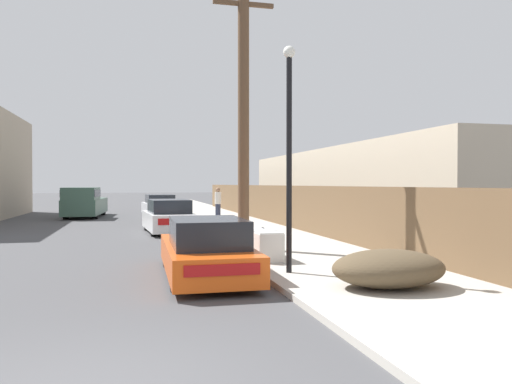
{
  "coord_description": "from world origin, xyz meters",
  "views": [
    {
      "loc": [
        0.53,
        -4.73,
        2.02
      ],
      "look_at": [
        4.36,
        10.64,
        1.76
      ],
      "focal_mm": 35.0,
      "sensor_mm": 36.0,
      "label": 1
    }
  ],
  "objects_px": {
    "parked_sports_car_red": "(206,250)",
    "car_parked_far": "(159,206)",
    "discarded_fridge": "(262,244)",
    "pedestrian": "(218,203)",
    "pickup_truck": "(84,202)",
    "brush_pile": "(389,268)",
    "utility_pole": "(244,110)",
    "car_parked_mid": "(169,217)",
    "street_lamp": "(289,142)"
  },
  "relations": [
    {
      "from": "parked_sports_car_red",
      "to": "car_parked_far",
      "type": "height_order",
      "value": "car_parked_far"
    },
    {
      "from": "discarded_fridge",
      "to": "pedestrian",
      "type": "relative_size",
      "value": 0.99
    },
    {
      "from": "parked_sports_car_red",
      "to": "pickup_truck",
      "type": "height_order",
      "value": "pickup_truck"
    },
    {
      "from": "car_parked_far",
      "to": "brush_pile",
      "type": "bearing_deg",
      "value": -86.66
    },
    {
      "from": "parked_sports_car_red",
      "to": "pedestrian",
      "type": "distance_m",
      "value": 16.16
    },
    {
      "from": "parked_sports_car_red",
      "to": "utility_pole",
      "type": "relative_size",
      "value": 0.59
    },
    {
      "from": "pickup_truck",
      "to": "brush_pile",
      "type": "bearing_deg",
      "value": 111.34
    },
    {
      "from": "car_parked_far",
      "to": "pickup_truck",
      "type": "xyz_separation_m",
      "value": [
        -4.44,
        -0.15,
        0.27
      ]
    },
    {
      "from": "discarded_fridge",
      "to": "pedestrian",
      "type": "xyz_separation_m",
      "value": [
        1.27,
        14.3,
        0.51
      ]
    },
    {
      "from": "car_parked_mid",
      "to": "street_lamp",
      "type": "bearing_deg",
      "value": -84.51
    },
    {
      "from": "car_parked_far",
      "to": "pickup_truck",
      "type": "bearing_deg",
      "value": 178.22
    },
    {
      "from": "parked_sports_car_red",
      "to": "brush_pile",
      "type": "bearing_deg",
      "value": -38.01
    },
    {
      "from": "utility_pole",
      "to": "brush_pile",
      "type": "relative_size",
      "value": 3.71
    },
    {
      "from": "car_parked_mid",
      "to": "utility_pole",
      "type": "xyz_separation_m",
      "value": [
        1.71,
        -6.56,
        3.54
      ]
    },
    {
      "from": "car_parked_far",
      "to": "utility_pole",
      "type": "distance_m",
      "value": 17.76
    },
    {
      "from": "utility_pole",
      "to": "street_lamp",
      "type": "height_order",
      "value": "utility_pole"
    },
    {
      "from": "street_lamp",
      "to": "brush_pile",
      "type": "xyz_separation_m",
      "value": [
        1.31,
        -1.91,
        -2.45
      ]
    },
    {
      "from": "discarded_fridge",
      "to": "car_parked_mid",
      "type": "relative_size",
      "value": 0.39
    },
    {
      "from": "pedestrian",
      "to": "brush_pile",
      "type": "bearing_deg",
      "value": -89.78
    },
    {
      "from": "discarded_fridge",
      "to": "brush_pile",
      "type": "relative_size",
      "value": 0.79
    },
    {
      "from": "discarded_fridge",
      "to": "car_parked_mid",
      "type": "distance_m",
      "value": 8.72
    },
    {
      "from": "car_parked_far",
      "to": "pedestrian",
      "type": "relative_size",
      "value": 2.78
    },
    {
      "from": "discarded_fridge",
      "to": "brush_pile",
      "type": "bearing_deg",
      "value": -73.61
    },
    {
      "from": "discarded_fridge",
      "to": "pedestrian",
      "type": "distance_m",
      "value": 14.37
    },
    {
      "from": "pickup_truck",
      "to": "pedestrian",
      "type": "height_order",
      "value": "pedestrian"
    },
    {
      "from": "utility_pole",
      "to": "street_lamp",
      "type": "bearing_deg",
      "value": -88.75
    },
    {
      "from": "brush_pile",
      "to": "street_lamp",
      "type": "bearing_deg",
      "value": 124.34
    },
    {
      "from": "parked_sports_car_red",
      "to": "pickup_truck",
      "type": "relative_size",
      "value": 0.78
    },
    {
      "from": "parked_sports_car_red",
      "to": "pedestrian",
      "type": "height_order",
      "value": "pedestrian"
    },
    {
      "from": "discarded_fridge",
      "to": "brush_pile",
      "type": "distance_m",
      "value": 4.24
    },
    {
      "from": "car_parked_mid",
      "to": "pickup_truck",
      "type": "height_order",
      "value": "pickup_truck"
    },
    {
      "from": "pedestrian",
      "to": "pickup_truck",
      "type": "bearing_deg",
      "value": 146.28
    },
    {
      "from": "car_parked_far",
      "to": "street_lamp",
      "type": "xyz_separation_m",
      "value": [
        1.61,
        -21.43,
        2.29
      ]
    },
    {
      "from": "street_lamp",
      "to": "brush_pile",
      "type": "height_order",
      "value": "street_lamp"
    },
    {
      "from": "car_parked_mid",
      "to": "car_parked_far",
      "type": "bearing_deg",
      "value": 84.87
    },
    {
      "from": "car_parked_far",
      "to": "pickup_truck",
      "type": "relative_size",
      "value": 0.78
    },
    {
      "from": "street_lamp",
      "to": "brush_pile",
      "type": "relative_size",
      "value": 2.26
    },
    {
      "from": "utility_pole",
      "to": "pedestrian",
      "type": "bearing_deg",
      "value": 83.87
    },
    {
      "from": "car_parked_far",
      "to": "street_lamp",
      "type": "distance_m",
      "value": 21.61
    },
    {
      "from": "pickup_truck",
      "to": "street_lamp",
      "type": "relative_size",
      "value": 1.24
    },
    {
      "from": "pedestrian",
      "to": "utility_pole",
      "type": "bearing_deg",
      "value": -96.13
    },
    {
      "from": "car_parked_mid",
      "to": "brush_pile",
      "type": "height_order",
      "value": "car_parked_mid"
    },
    {
      "from": "utility_pole",
      "to": "pedestrian",
      "type": "xyz_separation_m",
      "value": [
        1.32,
        12.32,
        -3.19
      ]
    },
    {
      "from": "parked_sports_car_red",
      "to": "pickup_truck",
      "type": "distance_m",
      "value": 21.2
    },
    {
      "from": "pickup_truck",
      "to": "street_lamp",
      "type": "xyz_separation_m",
      "value": [
        6.05,
        -21.27,
        2.02
      ]
    },
    {
      "from": "car_parked_mid",
      "to": "pickup_truck",
      "type": "relative_size",
      "value": 0.71
    },
    {
      "from": "discarded_fridge",
      "to": "utility_pole",
      "type": "bearing_deg",
      "value": 89.27
    },
    {
      "from": "discarded_fridge",
      "to": "car_parked_far",
      "type": "relative_size",
      "value": 0.36
    },
    {
      "from": "pickup_truck",
      "to": "brush_pile",
      "type": "xyz_separation_m",
      "value": [
        7.36,
        -23.18,
        -0.43
      ]
    },
    {
      "from": "brush_pile",
      "to": "pedestrian",
      "type": "xyz_separation_m",
      "value": [
        -0.07,
        18.32,
        0.52
      ]
    }
  ]
}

